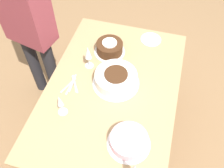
{
  "coord_description": "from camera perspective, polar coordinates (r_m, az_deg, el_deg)",
  "views": [
    {
      "loc": [
        1.07,
        0.3,
        2.24
      ],
      "look_at": [
        0.0,
        0.0,
        0.78
      ],
      "focal_mm": 40.0,
      "sensor_mm": 36.0,
      "label": 1
    }
  ],
  "objects": [
    {
      "name": "ground_plane",
      "position": [
        2.5,
        0.0,
        -10.94
      ],
      "size": [
        12.0,
        12.0,
        0.0
      ],
      "primitive_type": "plane",
      "color": "#8E6B47"
    },
    {
      "name": "dining_table",
      "position": [
        1.96,
        0.0,
        -2.74
      ],
      "size": [
        1.46,
        0.97,
        0.73
      ],
      "color": "tan",
      "rests_on": "ground_plane"
    },
    {
      "name": "fork_pile",
      "position": [
        1.91,
        -9.08,
        -0.08
      ],
      "size": [
        0.19,
        0.13,
        0.01
      ],
      "color": "silver",
      "rests_on": "dining_table"
    },
    {
      "name": "cake_center_white",
      "position": [
        1.86,
        0.91,
        1.21
      ],
      "size": [
        0.36,
        0.36,
        0.11
      ],
      "color": "white",
      "rests_on": "dining_table"
    },
    {
      "name": "wine_glass_extra",
      "position": [
        1.92,
        -5.49,
        6.97
      ],
      "size": [
        0.07,
        0.07,
        0.21
      ],
      "color": "silver",
      "rests_on": "dining_table"
    },
    {
      "name": "person_cutting",
      "position": [
        2.18,
        -18.82,
        13.63
      ],
      "size": [
        0.3,
        0.44,
        1.59
      ],
      "rotation": [
        0.0,
        0.0,
        1.35
      ],
      "color": "#232328",
      "rests_on": "ground_plane"
    },
    {
      "name": "cake_back_decorated",
      "position": [
        1.62,
        3.88,
        -12.88
      ],
      "size": [
        0.28,
        0.28,
        0.08
      ],
      "color": "white",
      "rests_on": "dining_table"
    },
    {
      "name": "cake_front_chocolate",
      "position": [
        2.09,
        -0.55,
        8.32
      ],
      "size": [
        0.26,
        0.26,
        0.11
      ],
      "color": "white",
      "rests_on": "dining_table"
    },
    {
      "name": "wine_glass_far",
      "position": [
        1.69,
        -11.78,
        -4.09
      ],
      "size": [
        0.07,
        0.07,
        0.19
      ],
      "color": "silver",
      "rests_on": "dining_table"
    },
    {
      "name": "dessert_plate_left",
      "position": [
        2.26,
        8.87,
        10.04
      ],
      "size": [
        0.18,
        0.18,
        0.01
      ],
      "color": "silver",
      "rests_on": "dining_table"
    }
  ]
}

